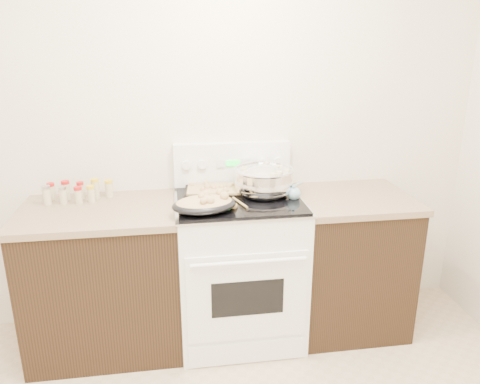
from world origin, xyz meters
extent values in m
cube|color=beige|center=(0.00, 1.77, 1.35)|extent=(4.00, 0.05, 2.70)
cube|color=black|center=(-0.48, 1.43, 0.44)|extent=(0.90, 0.64, 0.88)
cube|color=brown|center=(-0.48, 1.43, 0.90)|extent=(0.93, 0.67, 0.04)
cube|color=black|center=(1.08, 1.43, 0.44)|extent=(0.70, 0.64, 0.88)
cube|color=brown|center=(1.08, 1.43, 0.90)|extent=(0.73, 0.67, 0.04)
cube|color=white|center=(0.35, 1.42, 0.46)|extent=(0.76, 0.66, 0.92)
cube|color=white|center=(0.35, 1.08, 0.45)|extent=(0.70, 0.01, 0.55)
cube|color=black|center=(0.35, 1.08, 0.46)|extent=(0.42, 0.01, 0.22)
cylinder|color=white|center=(0.35, 1.04, 0.70)|extent=(0.65, 0.02, 0.02)
cube|color=white|center=(0.35, 1.09, 0.08)|extent=(0.70, 0.01, 0.14)
cube|color=silver|center=(0.35, 1.42, 0.93)|extent=(0.78, 0.68, 0.01)
cube|color=black|center=(0.35, 1.42, 0.94)|extent=(0.74, 0.64, 0.01)
cube|color=white|center=(0.35, 1.72, 1.08)|extent=(0.76, 0.07, 0.28)
cylinder|color=white|center=(0.05, 1.67, 1.10)|extent=(0.06, 0.02, 0.06)
cylinder|color=white|center=(0.15, 1.67, 1.10)|extent=(0.06, 0.02, 0.06)
cylinder|color=white|center=(0.55, 1.67, 1.10)|extent=(0.06, 0.02, 0.06)
cylinder|color=white|center=(0.65, 1.67, 1.10)|extent=(0.06, 0.02, 0.06)
cube|color=#19E533|center=(0.35, 1.67, 1.10)|extent=(0.09, 0.00, 0.04)
cube|color=silver|center=(0.27, 1.67, 1.10)|extent=(0.05, 0.00, 0.05)
cube|color=silver|center=(0.43, 1.67, 1.10)|extent=(0.05, 0.00, 0.05)
ellipsoid|color=silver|center=(0.51, 1.47, 1.02)|extent=(0.42, 0.42, 0.22)
cylinder|color=silver|center=(0.51, 1.47, 0.95)|extent=(0.20, 0.20, 0.01)
torus|color=silver|center=(0.51, 1.47, 1.11)|extent=(0.38, 0.38, 0.02)
cylinder|color=silver|center=(0.51, 1.47, 1.04)|extent=(0.35, 0.35, 0.12)
cylinder|color=brown|center=(0.51, 1.47, 1.09)|extent=(0.33, 0.33, 0.00)
cube|color=beige|center=(0.65, 1.43, 1.10)|extent=(0.04, 0.04, 0.02)
cube|color=beige|center=(0.61, 1.51, 1.10)|extent=(0.04, 0.04, 0.03)
cube|color=beige|center=(0.62, 1.52, 1.10)|extent=(0.04, 0.04, 0.03)
cube|color=beige|center=(0.39, 1.49, 1.10)|extent=(0.03, 0.03, 0.02)
cube|color=beige|center=(0.46, 1.49, 1.10)|extent=(0.04, 0.04, 0.03)
cube|color=beige|center=(0.55, 1.59, 1.10)|extent=(0.05, 0.05, 0.03)
cube|color=beige|center=(0.48, 1.46, 1.10)|extent=(0.03, 0.03, 0.02)
cube|color=beige|center=(0.40, 1.52, 1.10)|extent=(0.04, 0.04, 0.03)
cube|color=beige|center=(0.52, 1.41, 1.10)|extent=(0.04, 0.04, 0.03)
cube|color=beige|center=(0.59, 1.38, 1.10)|extent=(0.05, 0.05, 0.03)
cube|color=beige|center=(0.40, 1.44, 1.10)|extent=(0.03, 0.03, 0.02)
cube|color=beige|center=(0.54, 1.34, 1.10)|extent=(0.05, 0.05, 0.03)
cube|color=beige|center=(0.55, 1.40, 1.10)|extent=(0.03, 0.03, 0.03)
cube|color=beige|center=(0.64, 1.44, 1.10)|extent=(0.02, 0.02, 0.02)
ellipsoid|color=black|center=(0.12, 1.22, 0.98)|extent=(0.40, 0.31, 0.08)
ellipsoid|color=tan|center=(0.12, 1.22, 1.00)|extent=(0.36, 0.28, 0.06)
sphere|color=tan|center=(0.11, 1.24, 1.03)|extent=(0.04, 0.04, 0.04)
sphere|color=tan|center=(0.24, 1.22, 1.03)|extent=(0.05, 0.05, 0.05)
sphere|color=tan|center=(0.13, 1.17, 1.03)|extent=(0.04, 0.04, 0.04)
sphere|color=tan|center=(0.22, 1.30, 1.03)|extent=(0.04, 0.04, 0.04)
sphere|color=tan|center=(0.14, 1.25, 1.03)|extent=(0.05, 0.05, 0.05)
sphere|color=tan|center=(0.15, 1.17, 1.03)|extent=(0.05, 0.05, 0.05)
sphere|color=tan|center=(0.11, 1.15, 1.03)|extent=(0.04, 0.04, 0.04)
sphere|color=tan|center=(0.14, 1.20, 1.03)|extent=(0.04, 0.04, 0.04)
cube|color=black|center=(0.21, 1.55, 0.95)|extent=(0.40, 0.30, 0.02)
cube|color=tan|center=(0.21, 1.55, 0.97)|extent=(0.36, 0.26, 0.02)
sphere|color=tan|center=(0.17, 1.56, 0.98)|extent=(0.04, 0.04, 0.04)
sphere|color=tan|center=(0.34, 1.60, 0.98)|extent=(0.03, 0.03, 0.03)
sphere|color=tan|center=(0.26, 1.56, 0.98)|extent=(0.04, 0.04, 0.04)
sphere|color=tan|center=(0.08, 1.63, 0.98)|extent=(0.03, 0.03, 0.03)
sphere|color=tan|center=(0.21, 1.54, 0.98)|extent=(0.03, 0.03, 0.03)
sphere|color=tan|center=(0.28, 1.47, 0.98)|extent=(0.03, 0.03, 0.03)
sphere|color=tan|center=(0.31, 1.56, 0.98)|extent=(0.04, 0.04, 0.04)
sphere|color=tan|center=(0.32, 1.58, 0.98)|extent=(0.04, 0.04, 0.04)
sphere|color=tan|center=(0.17, 1.63, 0.98)|extent=(0.04, 0.04, 0.04)
sphere|color=tan|center=(0.14, 1.51, 0.98)|extent=(0.03, 0.03, 0.03)
cylinder|color=tan|center=(0.33, 1.36, 0.95)|extent=(0.09, 0.27, 0.01)
sphere|color=tan|center=(0.30, 1.26, 0.96)|extent=(0.04, 0.04, 0.04)
sphere|color=#7AA4B6|center=(0.68, 1.37, 0.97)|extent=(0.08, 0.08, 0.08)
cylinder|color=#7AA4B6|center=(0.73, 1.47, 1.00)|extent=(0.13, 0.24, 0.07)
cylinder|color=#BFB28C|center=(-0.78, 1.64, 0.96)|extent=(0.04, 0.04, 0.09)
cylinder|color=#B21414|center=(-0.78, 1.64, 1.02)|extent=(0.05, 0.05, 0.02)
cylinder|color=#BFB28C|center=(-0.69, 1.63, 0.97)|extent=(0.05, 0.05, 0.10)
cylinder|color=#B21414|center=(-0.69, 1.63, 1.03)|extent=(0.05, 0.05, 0.02)
cylinder|color=#BFB28C|center=(-0.61, 1.63, 0.97)|extent=(0.04, 0.04, 0.09)
cylinder|color=#B21414|center=(-0.61, 1.63, 1.02)|extent=(0.04, 0.04, 0.02)
cylinder|color=#BFB28C|center=(-0.52, 1.63, 0.97)|extent=(0.05, 0.05, 0.11)
cylinder|color=gold|center=(-0.52, 1.63, 1.03)|extent=(0.05, 0.05, 0.02)
cylinder|color=#BFB28C|center=(-0.44, 1.63, 0.97)|extent=(0.05, 0.05, 0.09)
cylinder|color=gold|center=(-0.44, 1.63, 1.02)|extent=(0.05, 0.05, 0.02)
cylinder|color=#BFB28C|center=(-0.79, 1.55, 0.97)|extent=(0.05, 0.05, 0.10)
cylinder|color=#B2B2B7|center=(-0.79, 1.55, 1.03)|extent=(0.05, 0.05, 0.02)
cylinder|color=#BFB28C|center=(-0.70, 1.55, 0.97)|extent=(0.05, 0.05, 0.09)
cylinder|color=#B2B2B7|center=(-0.70, 1.55, 1.02)|extent=(0.05, 0.05, 0.02)
cylinder|color=#BFB28C|center=(-0.61, 1.54, 0.96)|extent=(0.04, 0.04, 0.09)
cylinder|color=#B21414|center=(-0.61, 1.54, 1.01)|extent=(0.05, 0.05, 0.02)
cylinder|color=#BFB28C|center=(-0.53, 1.55, 0.96)|extent=(0.04, 0.04, 0.09)
cylinder|color=gold|center=(-0.53, 1.55, 1.02)|extent=(0.05, 0.05, 0.02)
camera|label=1|loc=(-0.05, -1.23, 1.87)|focal=35.00mm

